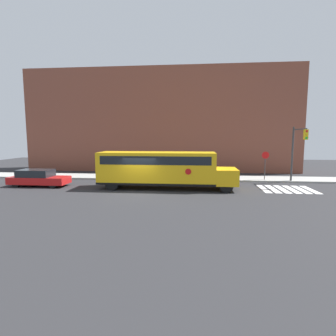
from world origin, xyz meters
TOP-DOWN VIEW (x-y plane):
  - ground_plane at (0.00, 0.00)m, footprint 60.00×60.00m
  - sidewalk_strip at (0.00, 6.50)m, footprint 44.00×3.00m
  - building_backdrop at (0.00, 13.00)m, footprint 32.00×4.00m
  - crosswalk_stripes at (11.26, 2.00)m, footprint 4.00×3.20m
  - school_bus at (1.50, 1.36)m, footprint 10.68×2.57m
  - parked_car at (-8.77, 1.38)m, footprint 4.75×1.70m
  - stop_sign at (10.54, 5.74)m, footprint 0.64×0.10m
  - traffic_light at (12.73, 4.39)m, footprint 0.28×2.85m

SIDE VIEW (x-z plane):
  - ground_plane at x=0.00m, z-range 0.00..0.00m
  - crosswalk_stripes at x=11.26m, z-range 0.00..0.01m
  - sidewalk_strip at x=0.00m, z-range 0.00..0.15m
  - parked_car at x=-8.77m, z-range 0.00..1.38m
  - school_bus at x=1.50m, z-range 0.23..3.10m
  - stop_sign at x=10.54m, z-range 0.41..3.13m
  - traffic_light at x=12.73m, z-range 0.80..5.74m
  - building_backdrop at x=0.00m, z-range 0.00..11.97m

